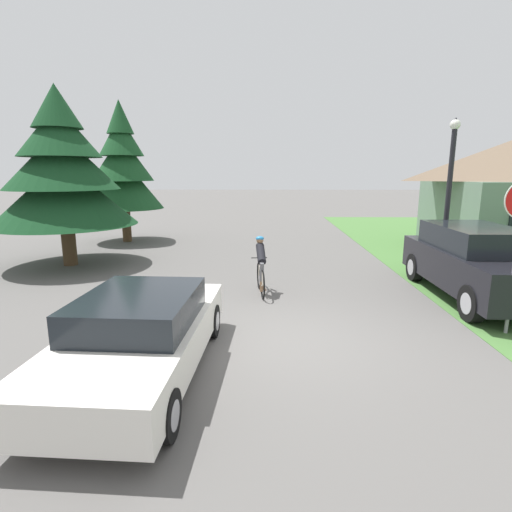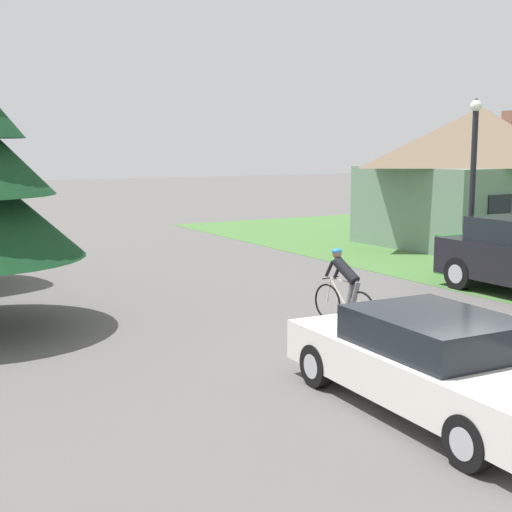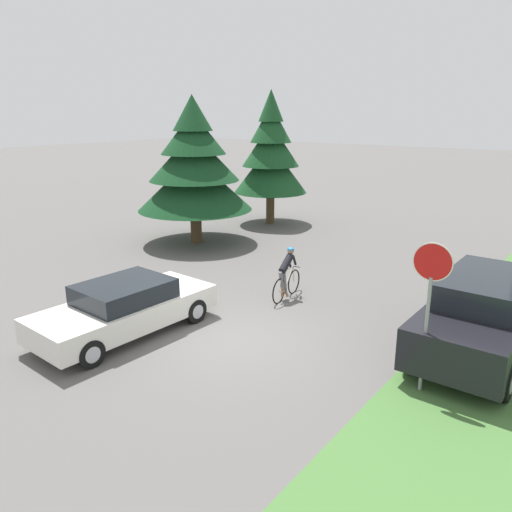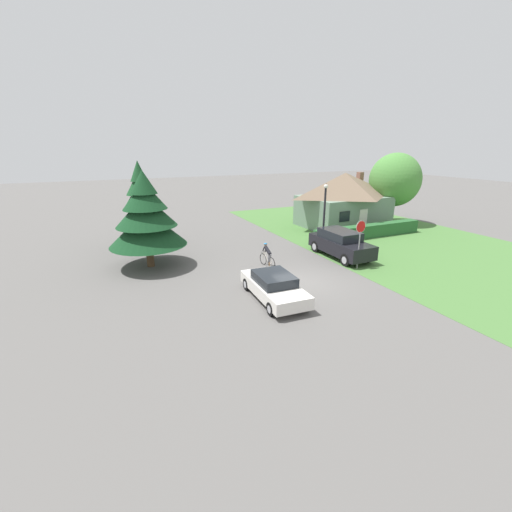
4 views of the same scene
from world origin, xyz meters
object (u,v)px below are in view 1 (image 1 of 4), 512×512
Objects in this scene: street_lamp at (449,186)px; conifer_tall_near at (62,172)px; sedan_left_lane at (140,334)px; parked_suv_right at (475,262)px; conifer_tall_far at (123,168)px; cyclist at (261,267)px.

street_lamp is 0.79× the size of conifer_tall_near.
street_lamp is 12.48m from conifer_tall_near.
conifer_tall_near is at bearing 35.10° from sedan_left_lane.
conifer_tall_far reaches higher than parked_suv_right.
parked_suv_right is at bearing -99.36° from cyclist.
cyclist reaches higher than sedan_left_lane.
parked_suv_right is 0.83× the size of conifer_tall_near.
cyclist is at bearing 87.50° from parked_suv_right.
parked_suv_right is at bearing -35.18° from conifer_tall_far.
conifer_tall_far is at bearing 54.95° from parked_suv_right.
street_lamp reaches higher than cyclist.
conifer_tall_far reaches higher than conifer_tall_near.
sedan_left_lane is 2.70× the size of cyclist.
parked_suv_right is 14.75m from conifer_tall_far.
parked_suv_right is 0.78× the size of conifer_tall_far.
sedan_left_lane is at bearing 119.86° from parked_suv_right.
street_lamp is at bearing -5.22° from parked_suv_right.
sedan_left_lane is 0.78× the size of conifer_tall_near.
parked_suv_right is at bearing -95.35° from street_lamp.
conifer_tall_near is 4.94m from conifer_tall_far.
parked_suv_right is 3.01m from street_lamp.
cyclist is 0.36× the size of street_lamp.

